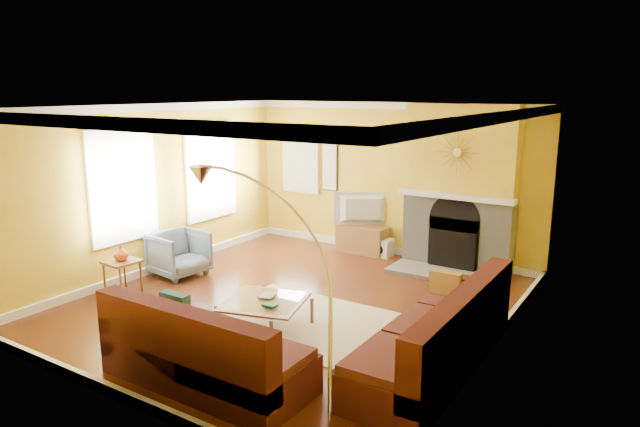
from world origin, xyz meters
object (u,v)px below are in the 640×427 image
Objects in this scene: armchair at (179,254)px; side_table at (123,277)px; media_console at (363,239)px; sectional_sofa at (321,312)px; coffee_table at (265,314)px; arc_lamp at (269,305)px.

armchair is 1.03m from side_table.
sectional_sofa is at bearing -68.36° from media_console.
sectional_sofa is 0.95m from coffee_table.
armchair is (-2.43, 0.90, 0.17)m from coffee_table.
arc_lamp is at bearing -73.84° from sectional_sofa.
coffee_table is 1.90× the size of side_table.
sectional_sofa is 4.02m from media_console.
armchair is (-3.33, 1.01, -0.09)m from sectional_sofa.
sectional_sofa is at bearing 106.16° from arc_lamp.
arc_lamp is at bearing -69.92° from media_console.
media_console is (-1.48, 3.73, -0.20)m from sectional_sofa.
armchair is (-1.85, -2.72, 0.11)m from media_console.
side_table is (-2.52, -0.12, 0.06)m from coffee_table.
coffee_table is 3.67m from media_console.
coffee_table is 1.03× the size of media_console.
side_table is (-1.94, -3.74, -0.00)m from media_console.
sectional_sofa is 1.73m from arc_lamp.
side_table reaches higher than coffee_table.
media_console is 1.16× the size of armchair.
coffee_table is at bearing 172.97° from sectional_sofa.
side_table is at bearing 158.58° from arc_lamp.
side_table is 0.22× the size of arc_lamp.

